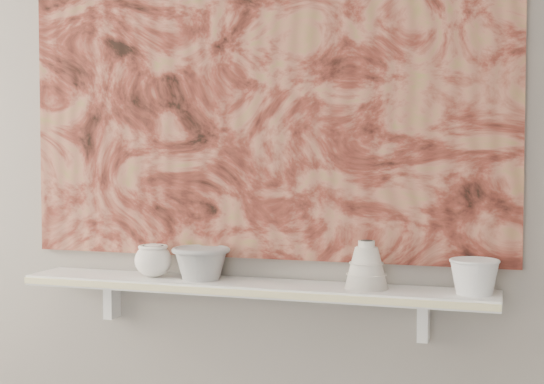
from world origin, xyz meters
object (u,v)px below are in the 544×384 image
at_px(bowl_grey, 201,263).
at_px(bowl_white, 474,276).
at_px(shelf, 250,287).
at_px(painting, 259,74).
at_px(bell_vessel, 366,264).
at_px(cup_cream, 153,260).

distance_m(bowl_grey, bowl_white, 0.78).
bearing_deg(shelf, painting, 90.00).
xyz_separation_m(painting, bowl_white, (0.63, -0.08, -0.56)).
relative_size(painting, bowl_grey, 8.66).
bearing_deg(bowl_grey, bowl_white, 0.00).
bearing_deg(shelf, bowl_grey, 180.00).
bearing_deg(bell_vessel, bowl_white, 0.00).
height_order(shelf, bowl_grey, bowl_grey).
bearing_deg(bell_vessel, shelf, 180.00).
distance_m(shelf, bowl_white, 0.63).
xyz_separation_m(bowl_grey, cup_cream, (-0.16, 0.00, 0.00)).
height_order(shelf, cup_cream, cup_cream).
bearing_deg(cup_cream, bell_vessel, 0.00).
xyz_separation_m(shelf, bowl_grey, (-0.15, 0.00, 0.07)).
bearing_deg(painting, shelf, -90.00).
xyz_separation_m(cup_cream, bowl_white, (0.94, 0.00, -0.00)).
bearing_deg(bell_vessel, cup_cream, 180.00).
distance_m(bowl_grey, bell_vessel, 0.49).
xyz_separation_m(cup_cream, bell_vessel, (0.65, 0.00, 0.02)).
xyz_separation_m(painting, bowl_grey, (-0.15, -0.08, -0.56)).
relative_size(painting, cup_cream, 13.54).
distance_m(shelf, bowl_grey, 0.17).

